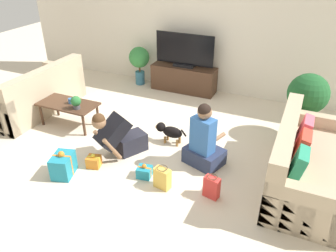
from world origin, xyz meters
TOP-DOWN VIEW (x-y plane):
  - ground_plane at (0.00, 0.00)m, footprint 16.00×16.00m
  - wall_back at (0.00, 2.63)m, footprint 8.40×0.06m
  - sofa_left at (-2.39, 0.32)m, footprint 0.91×1.94m
  - sofa_right at (2.39, 0.07)m, footprint 0.91×1.94m
  - coffee_table at (-1.46, 0.12)m, footprint 1.02×0.52m
  - tv_console at (-0.21, 2.35)m, footprint 1.37×0.43m
  - tv at (-0.21, 2.35)m, footprint 1.25×0.20m
  - potted_plant_back_left at (-1.25, 2.30)m, footprint 0.45×0.45m
  - potted_plant_corner_right at (2.24, 1.38)m, footprint 0.64×0.64m
  - person_kneeling at (-0.18, -0.33)m, footprint 0.64×0.82m
  - person_sitting at (1.04, -0.02)m, footprint 0.62×0.58m
  - dog at (0.36, 0.31)m, footprint 0.54×0.17m
  - gift_box_a at (0.40, -0.64)m, footprint 0.21×0.20m
  - gift_box_b at (-0.63, -1.05)m, footprint 0.34×0.41m
  - gift_box_c at (-0.36, -0.73)m, footprint 0.22×0.21m
  - gift_bag_a at (1.36, -0.65)m, footprint 0.21×0.15m
  - gift_bag_b at (0.72, -0.74)m, footprint 0.23×0.16m
  - mug at (-1.40, 0.14)m, footprint 0.12×0.08m
  - tabletop_plant at (-1.18, 0.02)m, footprint 0.17×0.17m

SIDE VIEW (x-z plane):
  - ground_plane at x=0.00m, z-range 0.00..0.00m
  - gift_box_a at x=0.40m, z-range -0.02..0.18m
  - gift_box_c at x=-0.36m, z-range -0.02..0.19m
  - gift_bag_b at x=0.72m, z-range -0.01..0.31m
  - gift_bag_a at x=1.36m, z-range -0.01..0.31m
  - gift_box_b at x=-0.63m, z-range -0.03..0.35m
  - dog at x=0.36m, z-range 0.04..0.36m
  - tv_console at x=-0.21m, z-range 0.00..0.54m
  - sofa_left at x=-2.39m, z-range -0.13..0.75m
  - sofa_right at x=2.39m, z-range -0.12..0.75m
  - person_kneeling at x=-0.18m, z-range -0.05..0.74m
  - person_sitting at x=1.04m, z-range -0.13..0.84m
  - coffee_table at x=-1.46m, z-range 0.16..0.58m
  - mug at x=-1.40m, z-range 0.42..0.51m
  - tabletop_plant at x=-1.18m, z-range 0.43..0.65m
  - potted_plant_back_left at x=-1.25m, z-range 0.14..0.98m
  - potted_plant_corner_right at x=2.24m, z-range 0.19..1.26m
  - tv at x=-0.21m, z-range 0.50..1.19m
  - wall_back at x=0.00m, z-range 0.00..2.60m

